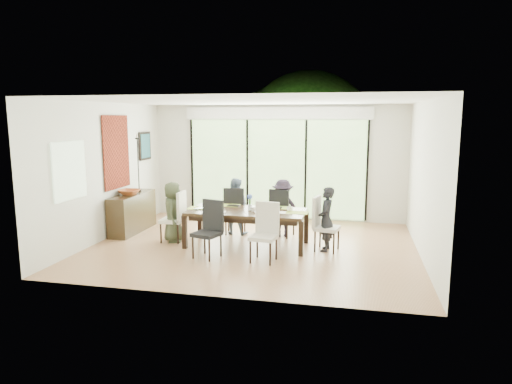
% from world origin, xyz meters
% --- Properties ---
extents(floor, '(6.00, 5.00, 0.01)m').
position_xyz_m(floor, '(0.00, 0.00, -0.01)').
color(floor, brown).
rests_on(floor, ground).
extents(ceiling, '(6.00, 5.00, 0.01)m').
position_xyz_m(ceiling, '(0.00, 0.00, 2.71)').
color(ceiling, white).
rests_on(ceiling, wall_back).
extents(wall_back, '(6.00, 0.02, 2.70)m').
position_xyz_m(wall_back, '(0.00, 2.51, 1.35)').
color(wall_back, beige).
rests_on(wall_back, floor).
extents(wall_front, '(6.00, 0.02, 2.70)m').
position_xyz_m(wall_front, '(0.00, -2.51, 1.35)').
color(wall_front, beige).
rests_on(wall_front, floor).
extents(wall_left, '(0.02, 5.00, 2.70)m').
position_xyz_m(wall_left, '(-3.01, 0.00, 1.35)').
color(wall_left, white).
rests_on(wall_left, floor).
extents(wall_right, '(0.02, 5.00, 2.70)m').
position_xyz_m(wall_right, '(3.01, 0.00, 1.35)').
color(wall_right, beige).
rests_on(wall_right, floor).
extents(glass_doors, '(4.20, 0.02, 2.30)m').
position_xyz_m(glass_doors, '(0.00, 2.47, 1.20)').
color(glass_doors, '#598C3F').
rests_on(glass_doors, wall_back).
extents(blinds_header, '(4.40, 0.06, 0.28)m').
position_xyz_m(blinds_header, '(0.00, 2.46, 2.50)').
color(blinds_header, white).
rests_on(blinds_header, wall_back).
extents(mullion_a, '(0.05, 0.04, 2.30)m').
position_xyz_m(mullion_a, '(-2.10, 2.46, 1.20)').
color(mullion_a, black).
rests_on(mullion_a, wall_back).
extents(mullion_b, '(0.05, 0.04, 2.30)m').
position_xyz_m(mullion_b, '(-0.70, 2.46, 1.20)').
color(mullion_b, black).
rests_on(mullion_b, wall_back).
extents(mullion_c, '(0.05, 0.04, 2.30)m').
position_xyz_m(mullion_c, '(0.70, 2.46, 1.20)').
color(mullion_c, black).
rests_on(mullion_c, wall_back).
extents(mullion_d, '(0.05, 0.04, 2.30)m').
position_xyz_m(mullion_d, '(2.10, 2.46, 1.20)').
color(mullion_d, black).
rests_on(mullion_d, wall_back).
extents(side_window, '(0.02, 0.90, 1.00)m').
position_xyz_m(side_window, '(-2.97, -1.20, 1.50)').
color(side_window, '#8CAD7F').
rests_on(side_window, wall_left).
extents(deck, '(6.00, 1.80, 0.10)m').
position_xyz_m(deck, '(0.00, 3.40, -0.05)').
color(deck, brown).
rests_on(deck, ground).
extents(rail_top, '(6.00, 0.08, 0.06)m').
position_xyz_m(rail_top, '(0.00, 4.20, 0.55)').
color(rail_top, '#533423').
rests_on(rail_top, deck).
extents(foliage_left, '(3.20, 3.20, 3.20)m').
position_xyz_m(foliage_left, '(-1.80, 5.20, 1.44)').
color(foliage_left, '#14380F').
rests_on(foliage_left, ground).
extents(foliage_mid, '(4.00, 4.00, 4.00)m').
position_xyz_m(foliage_mid, '(0.40, 5.80, 1.80)').
color(foliage_mid, '#14380F').
rests_on(foliage_mid, ground).
extents(foliage_right, '(2.80, 2.80, 2.80)m').
position_xyz_m(foliage_right, '(2.20, 5.00, 1.26)').
color(foliage_right, '#14380F').
rests_on(foliage_right, ground).
extents(foliage_far, '(3.60, 3.60, 3.60)m').
position_xyz_m(foliage_far, '(-0.60, 6.50, 1.62)').
color(foliage_far, '#14380F').
rests_on(foliage_far, ground).
extents(table_top, '(2.18, 1.00, 0.05)m').
position_xyz_m(table_top, '(-0.13, 0.02, 0.66)').
color(table_top, black).
rests_on(table_top, floor).
extents(table_apron, '(2.00, 0.82, 0.09)m').
position_xyz_m(table_apron, '(-0.13, 0.02, 0.57)').
color(table_apron, black).
rests_on(table_apron, floor).
extents(table_leg_fl, '(0.08, 0.08, 0.63)m').
position_xyz_m(table_leg_fl, '(-1.21, -0.41, 0.31)').
color(table_leg_fl, black).
rests_on(table_leg_fl, floor).
extents(table_leg_fr, '(0.08, 0.08, 0.63)m').
position_xyz_m(table_leg_fr, '(0.95, -0.41, 0.31)').
color(table_leg_fr, black).
rests_on(table_leg_fr, floor).
extents(table_leg_bl, '(0.08, 0.08, 0.63)m').
position_xyz_m(table_leg_bl, '(-1.21, 0.45, 0.31)').
color(table_leg_bl, black).
rests_on(table_leg_bl, floor).
extents(table_leg_br, '(0.08, 0.08, 0.63)m').
position_xyz_m(table_leg_br, '(0.95, 0.45, 0.31)').
color(table_leg_br, black).
rests_on(table_leg_br, floor).
extents(chair_left_end, '(0.43, 0.43, 1.00)m').
position_xyz_m(chair_left_end, '(-1.63, 0.02, 0.50)').
color(chair_left_end, silver).
rests_on(chair_left_end, floor).
extents(chair_right_end, '(0.49, 0.49, 1.00)m').
position_xyz_m(chair_right_end, '(1.37, 0.02, 0.50)').
color(chair_right_end, silver).
rests_on(chair_right_end, floor).
extents(chair_far_left, '(0.46, 0.46, 1.00)m').
position_xyz_m(chair_far_left, '(-0.58, 0.87, 0.50)').
color(chair_far_left, black).
rests_on(chair_far_left, floor).
extents(chair_far_right, '(0.51, 0.51, 1.00)m').
position_xyz_m(chair_far_right, '(0.42, 0.87, 0.50)').
color(chair_far_right, black).
rests_on(chair_far_right, floor).
extents(chair_near_left, '(0.52, 0.52, 1.00)m').
position_xyz_m(chair_near_left, '(-0.63, -0.85, 0.50)').
color(chair_near_left, black).
rests_on(chair_near_left, floor).
extents(chair_near_right, '(0.47, 0.47, 1.00)m').
position_xyz_m(chair_near_right, '(0.37, -0.85, 0.50)').
color(chair_near_right, beige).
rests_on(chair_near_right, floor).
extents(person_left_end, '(0.46, 0.61, 1.17)m').
position_xyz_m(person_left_end, '(-1.61, 0.02, 0.59)').
color(person_left_end, '#3B432C').
rests_on(person_left_end, floor).
extents(person_right_end, '(0.37, 0.56, 1.17)m').
position_xyz_m(person_right_end, '(1.35, 0.02, 0.59)').
color(person_right_end, black).
rests_on(person_right_end, floor).
extents(person_far_left, '(0.58, 0.40, 1.17)m').
position_xyz_m(person_far_left, '(-0.58, 0.85, 0.59)').
color(person_far_left, '#7188A3').
rests_on(person_far_left, floor).
extents(person_far_right, '(0.61, 0.46, 1.17)m').
position_xyz_m(person_far_right, '(0.42, 0.85, 0.59)').
color(person_far_right, '#241C2A').
rests_on(person_far_right, floor).
extents(placemat_left, '(0.40, 0.29, 0.01)m').
position_xyz_m(placemat_left, '(-1.08, 0.02, 0.69)').
color(placemat_left, '#AAC345').
rests_on(placemat_left, table_top).
extents(placemat_right, '(0.40, 0.29, 0.01)m').
position_xyz_m(placemat_right, '(0.82, 0.02, 0.69)').
color(placemat_right, '#9BAF3E').
rests_on(placemat_right, table_top).
extents(placemat_far_l, '(0.40, 0.29, 0.01)m').
position_xyz_m(placemat_far_l, '(-0.58, 0.42, 0.69)').
color(placemat_far_l, '#9EB440').
rests_on(placemat_far_l, table_top).
extents(placemat_far_r, '(0.40, 0.29, 0.01)m').
position_xyz_m(placemat_far_r, '(0.42, 0.42, 0.69)').
color(placemat_far_r, '#8BB641').
rests_on(placemat_far_r, table_top).
extents(placemat_paper, '(0.40, 0.29, 0.01)m').
position_xyz_m(placemat_paper, '(-0.68, -0.28, 0.69)').
color(placemat_paper, white).
rests_on(placemat_paper, table_top).
extents(tablet_far_l, '(0.24, 0.16, 0.01)m').
position_xyz_m(tablet_far_l, '(-0.48, 0.37, 0.69)').
color(tablet_far_l, black).
rests_on(tablet_far_l, table_top).
extents(tablet_far_r, '(0.22, 0.15, 0.01)m').
position_xyz_m(tablet_far_r, '(0.37, 0.37, 0.69)').
color(tablet_far_r, black).
rests_on(tablet_far_r, table_top).
extents(papers, '(0.27, 0.20, 0.00)m').
position_xyz_m(papers, '(0.57, -0.03, 0.68)').
color(papers, white).
rests_on(papers, table_top).
extents(platter_base, '(0.24, 0.24, 0.02)m').
position_xyz_m(platter_base, '(-0.68, -0.28, 0.70)').
color(platter_base, white).
rests_on(platter_base, table_top).
extents(platter_snacks, '(0.18, 0.18, 0.01)m').
position_xyz_m(platter_snacks, '(-0.68, -0.28, 0.72)').
color(platter_snacks, orange).
rests_on(platter_snacks, table_top).
extents(vase, '(0.07, 0.07, 0.11)m').
position_xyz_m(vase, '(-0.08, 0.07, 0.74)').
color(vase, silver).
rests_on(vase, table_top).
extents(hyacinth_stems, '(0.04, 0.04, 0.15)m').
position_xyz_m(hyacinth_stems, '(-0.08, 0.07, 0.85)').
color(hyacinth_stems, '#337226').
rests_on(hyacinth_stems, table_top).
extents(hyacinth_blooms, '(0.10, 0.10, 0.10)m').
position_xyz_m(hyacinth_blooms, '(-0.08, 0.07, 0.94)').
color(hyacinth_blooms, '#4F69C6').
rests_on(hyacinth_blooms, table_top).
extents(laptop, '(0.35, 0.34, 0.02)m').
position_xyz_m(laptop, '(-0.98, -0.08, 0.69)').
color(laptop, silver).
rests_on(laptop, table_top).
extents(cup_a, '(0.15, 0.15, 0.09)m').
position_xyz_m(cup_a, '(-0.83, 0.17, 0.73)').
color(cup_a, white).
rests_on(cup_a, table_top).
extents(cup_b, '(0.12, 0.12, 0.08)m').
position_xyz_m(cup_b, '(0.02, -0.08, 0.72)').
color(cup_b, white).
rests_on(cup_b, table_top).
extents(cup_c, '(0.16, 0.16, 0.09)m').
position_xyz_m(cup_c, '(0.67, 0.12, 0.73)').
color(cup_c, white).
rests_on(cup_c, table_top).
extents(book, '(0.23, 0.25, 0.02)m').
position_xyz_m(book, '(0.12, 0.07, 0.69)').
color(book, white).
rests_on(book, table_top).
extents(sideboard, '(0.41, 1.44, 0.81)m').
position_xyz_m(sideboard, '(-2.76, 0.57, 0.41)').
color(sideboard, black).
rests_on(sideboard, floor).
extents(bowl, '(0.43, 0.43, 0.10)m').
position_xyz_m(bowl, '(-2.76, 0.47, 0.86)').
color(bowl, brown).
rests_on(bowl, sideboard).
extents(candlestick_base, '(0.09, 0.09, 0.04)m').
position_xyz_m(candlestick_base, '(-2.76, 0.92, 0.83)').
color(candlestick_base, black).
rests_on(candlestick_base, sideboard).
extents(candlestick_shaft, '(0.02, 0.02, 1.13)m').
position_xyz_m(candlestick_shaft, '(-2.76, 0.92, 1.40)').
color(candlestick_shaft, black).
rests_on(candlestick_shaft, sideboard).
extents(candlestick_pan, '(0.09, 0.09, 0.03)m').
position_xyz_m(candlestick_pan, '(-2.76, 0.92, 1.96)').
color(candlestick_pan, black).
rests_on(candlestick_pan, sideboard).
extents(candle, '(0.03, 0.03, 0.09)m').
position_xyz_m(candle, '(-2.76, 0.92, 2.01)').
color(candle, silver).
rests_on(candle, sideboard).
extents(tapestry, '(0.02, 1.00, 1.50)m').
position_xyz_m(tapestry, '(-2.97, 0.40, 1.70)').
color(tapestry, maroon).
rests_on(tapestry, wall_left).
extents(art_frame, '(0.03, 0.55, 0.65)m').
position_xyz_m(art_frame, '(-2.97, 1.70, 1.75)').
color(art_frame, black).
rests_on(art_frame, wall_left).
extents(art_canvas, '(0.01, 0.45, 0.55)m').
position_xyz_m(art_canvas, '(-2.95, 1.70, 1.75)').
color(art_canvas, '#163F49').
rests_on(art_canvas, wall_left).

